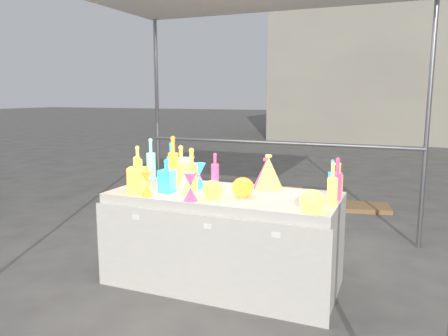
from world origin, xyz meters
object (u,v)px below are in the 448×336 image
at_px(bottle_0, 181,165).
at_px(lampshade_0, 192,169).
at_px(globe_0, 213,190).
at_px(display_table, 224,238).
at_px(hourglass_0, 147,184).
at_px(cardboard_box_closed, 275,208).
at_px(decanter_0, 136,175).

bearing_deg(bottle_0, lampshade_0, 65.22).
bearing_deg(globe_0, display_table, 88.08).
bearing_deg(bottle_0, globe_0, -38.98).
relative_size(display_table, hourglass_0, 9.46).
bearing_deg(lampshade_0, hourglass_0, -86.74).
height_order(cardboard_box_closed, globe_0, globe_0).
xyz_separation_m(hourglass_0, lampshade_0, (0.08, 0.61, 0.02)).
xyz_separation_m(bottle_0, decanter_0, (-0.16, -0.45, -0.02)).
relative_size(cardboard_box_closed, decanter_0, 2.06).
distance_m(decanter_0, globe_0, 0.64).
bearing_deg(lampshade_0, decanter_0, -100.06).
distance_m(bottle_0, decanter_0, 0.47).
relative_size(display_table, bottle_0, 5.39).
bearing_deg(globe_0, hourglass_0, -165.49).
xyz_separation_m(display_table, bottle_0, (-0.47, 0.18, 0.55)).
bearing_deg(decanter_0, bottle_0, 48.24).
bearing_deg(hourglass_0, lampshade_0, 82.60).
height_order(display_table, hourglass_0, hourglass_0).
bearing_deg(bottle_0, hourglass_0, -93.31).
bearing_deg(cardboard_box_closed, decanter_0, -121.35).
distance_m(cardboard_box_closed, globe_0, 1.94).
relative_size(decanter_0, globe_0, 1.93).
distance_m(bottle_0, hourglass_0, 0.51).
height_order(display_table, cardboard_box_closed, display_table).
bearing_deg(lampshade_0, globe_0, -38.86).
height_order(cardboard_box_closed, hourglass_0, hourglass_0).
bearing_deg(hourglass_0, bottle_0, 86.69).
bearing_deg(decanter_0, display_table, 0.80).
xyz_separation_m(decanter_0, globe_0, (0.63, 0.07, -0.09)).
distance_m(decanter_0, hourglass_0, 0.15).
distance_m(bottle_0, lampshade_0, 0.13).
xyz_separation_m(globe_0, lampshade_0, (-0.42, 0.49, 0.06)).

